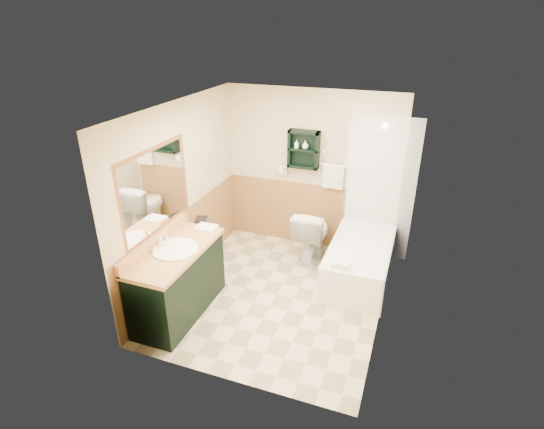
# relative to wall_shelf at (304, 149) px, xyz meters

# --- Properties ---
(floor) EXTENTS (3.00, 3.00, 0.00)m
(floor) POSITION_rel_wall_shelf_xyz_m (0.10, -1.41, -1.55)
(floor) COLOR beige
(floor) RESTS_ON ground
(back_wall) EXTENTS (2.60, 0.04, 2.40)m
(back_wall) POSITION_rel_wall_shelf_xyz_m (0.10, 0.11, -0.35)
(back_wall) COLOR beige
(back_wall) RESTS_ON ground
(left_wall) EXTENTS (0.04, 3.00, 2.40)m
(left_wall) POSITION_rel_wall_shelf_xyz_m (-1.22, -1.41, -0.35)
(left_wall) COLOR beige
(left_wall) RESTS_ON ground
(right_wall) EXTENTS (0.04, 3.00, 2.40)m
(right_wall) POSITION_rel_wall_shelf_xyz_m (1.42, -1.41, -0.35)
(right_wall) COLOR beige
(right_wall) RESTS_ON ground
(ceiling) EXTENTS (2.60, 3.00, 0.04)m
(ceiling) POSITION_rel_wall_shelf_xyz_m (0.10, -1.41, 0.87)
(ceiling) COLOR white
(ceiling) RESTS_ON back_wall
(wainscot_left) EXTENTS (2.98, 2.98, 1.00)m
(wainscot_left) POSITION_rel_wall_shelf_xyz_m (-1.19, -1.41, -1.05)
(wainscot_left) COLOR #B68949
(wainscot_left) RESTS_ON left_wall
(wainscot_back) EXTENTS (2.58, 2.58, 1.00)m
(wainscot_back) POSITION_rel_wall_shelf_xyz_m (0.10, 0.08, -1.05)
(wainscot_back) COLOR #B68949
(wainscot_back) RESTS_ON back_wall
(mirror_frame) EXTENTS (1.30, 1.30, 1.00)m
(mirror_frame) POSITION_rel_wall_shelf_xyz_m (-1.17, -1.96, -0.05)
(mirror_frame) COLOR brown
(mirror_frame) RESTS_ON left_wall
(mirror_glass) EXTENTS (1.20, 1.20, 0.90)m
(mirror_glass) POSITION_rel_wall_shelf_xyz_m (-1.17, -1.96, -0.05)
(mirror_glass) COLOR white
(mirror_glass) RESTS_ON left_wall
(tile_right) EXTENTS (1.50, 1.50, 2.10)m
(tile_right) POSITION_rel_wall_shelf_xyz_m (1.38, -0.66, -0.50)
(tile_right) COLOR white
(tile_right) RESTS_ON right_wall
(tile_back) EXTENTS (0.95, 0.95, 2.10)m
(tile_back) POSITION_rel_wall_shelf_xyz_m (1.13, 0.07, -0.50)
(tile_back) COLOR white
(tile_back) RESTS_ON back_wall
(tile_accent) EXTENTS (1.50, 1.50, 0.10)m
(tile_accent) POSITION_rel_wall_shelf_xyz_m (1.37, -0.66, 0.35)
(tile_accent) COLOR #154A26
(tile_accent) RESTS_ON right_wall
(wall_shelf) EXTENTS (0.45, 0.15, 0.55)m
(wall_shelf) POSITION_rel_wall_shelf_xyz_m (0.00, 0.00, 0.00)
(wall_shelf) COLOR black
(wall_shelf) RESTS_ON back_wall
(hair_dryer) EXTENTS (0.10, 0.24, 0.18)m
(hair_dryer) POSITION_rel_wall_shelf_xyz_m (-0.30, 0.02, -0.35)
(hair_dryer) COLOR silver
(hair_dryer) RESTS_ON back_wall
(towel_bar) EXTENTS (0.40, 0.06, 0.40)m
(towel_bar) POSITION_rel_wall_shelf_xyz_m (0.45, 0.04, -0.20)
(towel_bar) COLOR white
(towel_bar) RESTS_ON back_wall
(curtain_rod) EXTENTS (0.03, 1.60, 0.03)m
(curtain_rod) POSITION_rel_wall_shelf_xyz_m (0.63, -0.66, 0.45)
(curtain_rod) COLOR silver
(curtain_rod) RESTS_ON back_wall
(shower_curtain) EXTENTS (1.05, 1.05, 1.70)m
(shower_curtain) POSITION_rel_wall_shelf_xyz_m (0.63, -0.48, -0.40)
(shower_curtain) COLOR beige
(shower_curtain) RESTS_ON curtain_rod
(vanity) EXTENTS (0.59, 1.37, 0.87)m
(vanity) POSITION_rel_wall_shelf_xyz_m (-0.89, -2.12, -1.12)
(vanity) COLOR black
(vanity) RESTS_ON ground
(bathtub) EXTENTS (0.79, 1.50, 0.53)m
(bathtub) POSITION_rel_wall_shelf_xyz_m (1.03, -0.67, -1.29)
(bathtub) COLOR white
(bathtub) RESTS_ON ground
(toilet) EXTENTS (0.46, 0.81, 0.79)m
(toilet) POSITION_rel_wall_shelf_xyz_m (0.27, -0.35, -1.15)
(toilet) COLOR white
(toilet) RESTS_ON ground
(counter_towel) EXTENTS (0.25, 0.20, 0.04)m
(counter_towel) POSITION_rel_wall_shelf_xyz_m (-0.79, -1.54, -0.66)
(counter_towel) COLOR white
(counter_towel) RESTS_ON vanity
(vanity_book) EXTENTS (0.15, 0.07, 0.21)m
(vanity_book) POSITION_rel_wall_shelf_xyz_m (-1.06, -1.35, -0.58)
(vanity_book) COLOR black
(vanity_book) RESTS_ON vanity
(tub_towel) EXTENTS (0.22, 0.18, 0.07)m
(tub_towel) POSITION_rel_wall_shelf_xyz_m (0.88, -1.28, -0.99)
(tub_towel) COLOR white
(tub_towel) RESTS_ON bathtub
(soap_bottle_a) EXTENTS (0.06, 0.12, 0.05)m
(soap_bottle_a) POSITION_rel_wall_shelf_xyz_m (-0.10, -0.01, 0.04)
(soap_bottle_a) COLOR white
(soap_bottle_a) RESTS_ON wall_shelf
(soap_bottle_b) EXTENTS (0.10, 0.12, 0.09)m
(soap_bottle_b) POSITION_rel_wall_shelf_xyz_m (0.03, -0.01, 0.06)
(soap_bottle_b) COLOR white
(soap_bottle_b) RESTS_ON wall_shelf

